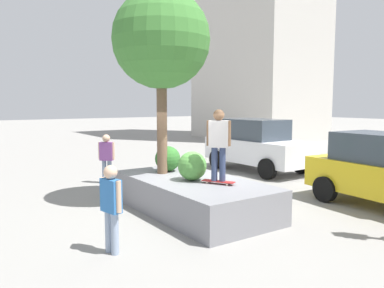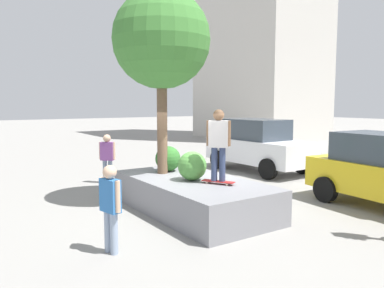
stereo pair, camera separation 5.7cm
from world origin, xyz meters
The scene contains 10 objects.
ground_plane centered at (0.00, 0.00, 0.00)m, with size 120.00×120.00×0.00m, color gray.
planter_ledge centered at (0.17, -0.32, 0.41)m, with size 4.54×2.29×0.82m, color gray.
plaza_tree centered at (-0.98, -0.52, 4.40)m, with size 2.62×2.62×4.91m.
boxwood_shrub centered at (0.26, -0.38, 1.19)m, with size 0.72×0.72×0.72m, color #4C8C3D.
hedge_clump centered at (-1.17, -0.24, 1.18)m, with size 0.72×0.72×0.72m, color #2D6628.
skateboard centered at (0.99, -0.12, 0.88)m, with size 0.80×0.57×0.07m.
skateboarder centered at (0.99, -0.12, 1.88)m, with size 0.46×0.46×1.70m.
police_car centered at (-3.18, 5.14, 1.07)m, with size 4.55×2.19×2.10m.
bystander_watching centered at (-4.27, -0.82, 0.97)m, with size 0.45×0.46×1.69m.
pedestrian_crossing centered at (1.60, -3.07, 0.94)m, with size 0.54×0.28×1.63m.
Camera 1 is at (7.99, -5.66, 2.74)m, focal length 35.59 mm.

